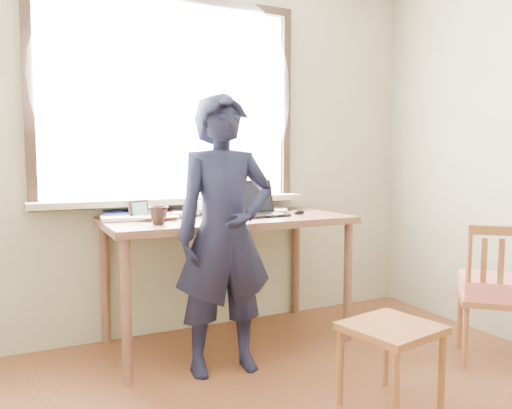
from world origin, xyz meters
name	(u,v)px	position (x,y,z in m)	size (l,w,h in m)	color
room_shell	(355,44)	(-0.02, 0.20, 1.64)	(3.52, 4.02, 2.61)	#B1AC8F
desk	(227,230)	(0.06, 1.63, 0.75)	(1.56, 0.78, 0.84)	brown
laptop	(256,207)	(0.25, 1.60, 0.89)	(0.35, 0.30, 0.23)	black
mug_white	(207,207)	(-0.03, 1.76, 0.89)	(0.13, 0.13, 0.10)	white
mug_dark	(158,215)	(-0.44, 1.44, 0.89)	(0.11, 0.11, 0.10)	black
mouse	(299,212)	(0.54, 1.53, 0.85)	(0.08, 0.06, 0.03)	black
desk_clutter	(153,214)	(-0.38, 1.81, 0.86)	(0.66, 0.52, 0.05)	white
book_a	(165,214)	(-0.29, 1.84, 0.85)	(0.20, 0.27, 0.03)	white
book_b	(264,210)	(0.43, 1.83, 0.84)	(0.17, 0.23, 0.02)	white
picture_frame	(139,211)	(-0.49, 1.73, 0.89)	(0.13, 0.07, 0.11)	black
work_chair	(391,338)	(0.43, 0.47, 0.35)	(0.47, 0.46, 0.42)	#965C31
side_chair	(495,290)	(1.35, 0.63, 0.44)	(0.54, 0.54, 0.84)	#965C31
person	(225,235)	(-0.13, 1.23, 0.79)	(0.57, 0.38, 1.57)	black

